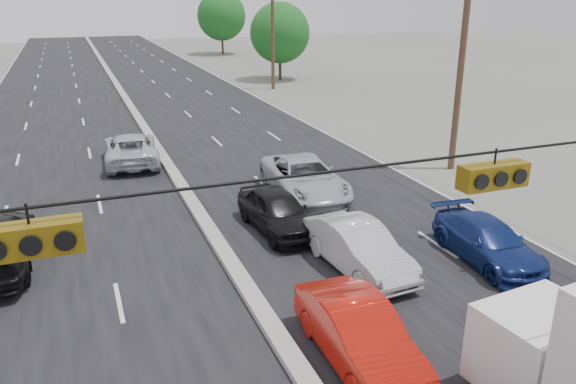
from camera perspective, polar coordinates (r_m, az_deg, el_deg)
name	(u,v)px	position (r m, az deg, el deg)	size (l,w,h in m)	color
road_surface	(141,124)	(37.05, -14.69, 6.67)	(20.00, 160.00, 0.02)	black
center_median	(141,123)	(37.03, -14.70, 6.82)	(0.50, 160.00, 0.20)	gray
utility_pole_right_b	(462,59)	(26.79, 17.23, 12.80)	(1.60, 0.30, 10.00)	#422D1E
utility_pole_right_c	(273,28)	(48.91, -1.57, 16.34)	(1.60, 0.30, 10.00)	#422D1E
traffic_signals	(488,173)	(8.36, 19.62, 1.78)	(25.00, 0.30, 0.54)	black
tree_right_mid	(280,33)	(54.50, -0.83, 15.86)	(5.60, 5.60, 7.14)	#382619
tree_right_far	(221,16)	(78.61, -6.78, 17.34)	(6.40, 6.40, 8.16)	#382619
red_sedan	(359,335)	(12.97, 7.21, -14.21)	(1.49, 4.28, 1.41)	red
queue_car_a	(277,211)	(19.48, -1.09, -1.98)	(1.72, 4.27, 1.45)	black
queue_car_b	(358,248)	(16.90, 7.16, -5.68)	(1.52, 4.36, 1.44)	silver
queue_car_c	(305,178)	(22.76, 1.69, 1.39)	(2.58, 5.59, 1.55)	#B3B5BC
queue_car_d	(488,242)	(18.40, 19.63, -4.83)	(1.78, 4.39, 1.27)	navy
oncoming_far	(131,149)	(28.34, -15.68, 4.24)	(2.43, 5.28, 1.47)	silver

